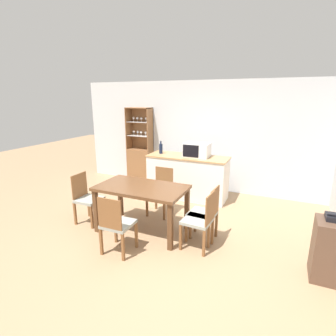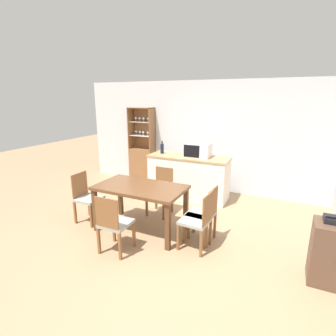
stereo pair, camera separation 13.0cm
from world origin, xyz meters
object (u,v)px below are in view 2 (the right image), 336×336
at_px(wine_bottle, 162,148).
at_px(telephone, 334,220).
at_px(display_cabinet, 142,159).
at_px(dining_chair_side_right_far, 203,214).
at_px(side_cabinet, 335,255).
at_px(dining_table, 140,192).
at_px(dining_chair_head_far, 161,191).
at_px(dining_chair_head_near, 114,224).
at_px(dining_chair_side_right_near, 198,221).
at_px(microwave, 198,150).
at_px(dining_chair_side_left_near, 87,197).

bearing_deg(wine_bottle, telephone, -30.26).
distance_m(display_cabinet, dining_chair_side_right_far, 3.24).
xyz_separation_m(dining_chair_side_right_far, wine_bottle, (-1.53, 1.64, 0.61)).
relative_size(dining_chair_side_right_far, wine_bottle, 3.10).
bearing_deg(side_cabinet, dining_table, 177.08).
bearing_deg(telephone, wine_bottle, 149.74).
bearing_deg(dining_chair_side_right_far, dining_table, 100.81).
relative_size(dining_chair_head_far, dining_chair_head_near, 1.00).
xyz_separation_m(dining_chair_side_right_near, microwave, (-0.69, 1.90, 0.64)).
xyz_separation_m(display_cabinet, telephone, (4.03, -2.40, 0.20)).
height_order(dining_chair_head_far, telephone, dining_chair_head_far).
relative_size(display_cabinet, dining_chair_side_right_far, 2.18).
distance_m(dining_chair_side_right_far, side_cabinet, 1.74).
xyz_separation_m(display_cabinet, side_cabinet, (4.11, -2.45, -0.21)).
xyz_separation_m(wine_bottle, side_cabinet, (3.24, -1.90, -0.67)).
bearing_deg(dining_table, dining_chair_side_left_near, -173.22).
height_order(wine_bottle, telephone, wine_bottle).
xyz_separation_m(dining_chair_side_right_near, wine_bottle, (-1.53, 1.88, 0.61)).
distance_m(dining_chair_head_near, wine_bottle, 2.60).
xyz_separation_m(dining_chair_side_left_near, dining_chair_side_right_near, (2.08, -0.00, 0.00)).
relative_size(dining_chair_side_right_near, telephone, 4.32).
bearing_deg(wine_bottle, dining_chair_side_right_far, -46.98).
distance_m(dining_table, dining_chair_side_right_near, 1.07).
bearing_deg(display_cabinet, dining_chair_side_left_near, -82.77).
xyz_separation_m(dining_chair_head_near, telephone, (2.68, 0.63, 0.35)).
xyz_separation_m(display_cabinet, dining_table, (1.35, -2.31, 0.08)).
height_order(dining_chair_head_far, microwave, microwave).
bearing_deg(display_cabinet, dining_table, -59.68).
xyz_separation_m(dining_chair_side_left_near, dining_chair_side_right_far, (2.08, 0.24, 0.00)).
distance_m(dining_chair_head_far, dining_chair_head_near, 1.45).
distance_m(side_cabinet, telephone, 0.43).
bearing_deg(dining_chair_side_right_far, microwave, 26.77).
distance_m(microwave, telephone, 3.00).
bearing_deg(dining_chair_side_left_near, telephone, 89.75).
relative_size(dining_chair_side_left_near, telephone, 4.32).
height_order(dining_table, wine_bottle, wine_bottle).
bearing_deg(dining_chair_side_right_near, dining_chair_side_right_far, 3.90).
xyz_separation_m(dining_chair_head_near, dining_chair_side_right_far, (1.04, 0.85, 0.00)).
relative_size(dining_chair_side_right_near, dining_chair_side_right_far, 1.00).
height_order(dining_chair_side_right_far, wine_bottle, wine_bottle).
bearing_deg(dining_chair_side_right_far, dining_chair_side_right_near, -175.75).
bearing_deg(wine_bottle, microwave, 1.29).
relative_size(display_cabinet, side_cabinet, 2.51).
relative_size(dining_chair_head_far, telephone, 4.32).
distance_m(dining_chair_head_far, dining_chair_side_right_near, 1.34).
relative_size(dining_chair_side_left_near, dining_chair_side_right_far, 1.00).
height_order(dining_chair_head_near, microwave, microwave).
bearing_deg(dining_table, telephone, -2.00).
xyz_separation_m(display_cabinet, dining_chair_head_near, (1.35, -3.03, -0.15)).
bearing_deg(dining_chair_side_right_far, dining_chair_head_near, 133.37).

